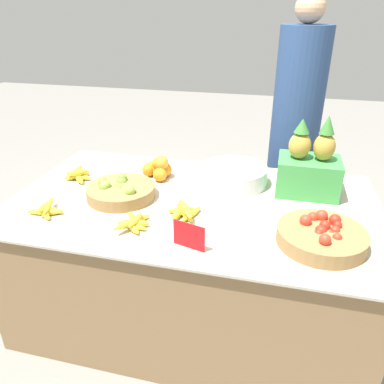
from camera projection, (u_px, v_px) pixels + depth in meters
The scene contains 13 objects.
ground_plane at pixel (192, 309), 2.18m from camera, with size 12.00×12.00×0.00m, color gray.
market_table at pixel (192, 259), 2.02m from camera, with size 1.81×1.06×0.71m.
lime_bowl at pixel (120, 191), 1.89m from camera, with size 0.34×0.34×0.10m.
tomato_basket at pixel (321, 235), 1.52m from camera, with size 0.36×0.36×0.10m.
orange_pile at pixel (157, 168), 2.12m from camera, with size 0.18×0.18×0.13m.
metal_bowl at pixel (233, 175), 2.03m from camera, with size 0.37×0.37×0.09m.
price_sign at pixel (189, 236), 1.48m from camera, with size 0.14×0.04×0.11m.
produce_crate at pixel (309, 168), 1.89m from camera, with size 0.31×0.23×0.41m.
banana_bunch_front_center at pixel (78, 175), 2.09m from camera, with size 0.15×0.19×0.06m.
banana_bunch_front_left at pixel (133, 223), 1.64m from camera, with size 0.15×0.20×0.05m.
banana_bunch_front_right at pixel (47, 210), 1.74m from camera, with size 0.17×0.17×0.05m.
banana_bunch_middle_right at pixel (184, 211), 1.72m from camera, with size 0.16×0.17×0.06m.
vendor_person at pixel (293, 143), 2.48m from camera, with size 0.31×0.31×1.66m.
Camera 1 is at (0.40, -1.60, 1.58)m, focal length 35.00 mm.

